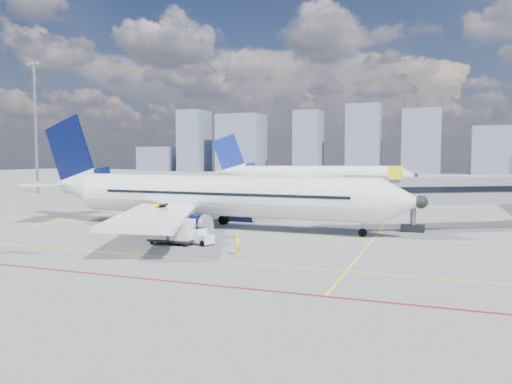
# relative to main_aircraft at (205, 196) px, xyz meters

# --- Properties ---
(ground) EXTENTS (420.00, 420.00, 0.00)m
(ground) POSITION_rel_main_aircraft_xyz_m (2.98, -8.63, -3.22)
(ground) COLOR slate
(ground) RESTS_ON ground
(apron_markings) EXTENTS (90.00, 35.12, 0.01)m
(apron_markings) POSITION_rel_main_aircraft_xyz_m (2.40, -12.54, -3.21)
(apron_markings) COLOR #FEF00D
(apron_markings) RESTS_ON ground
(jet_bridge) EXTENTS (23.55, 15.78, 6.30)m
(jet_bridge) POSITION_rel_main_aircraft_xyz_m (26.49, 8.28, 0.52)
(jet_bridge) COLOR gray
(jet_bridge) RESTS_ON ground
(floodlight_mast_nw) EXTENTS (3.20, 0.61, 25.45)m
(floodlight_mast_nw) POSITION_rel_main_aircraft_xyz_m (-52.02, 31.37, 10.37)
(floodlight_mast_nw) COLOR gray
(floodlight_mast_nw) RESTS_ON ground
(distant_skyline) EXTENTS (254.04, 15.88, 30.70)m
(distant_skyline) POSITION_rel_main_aircraft_xyz_m (-20.38, 181.37, 9.20)
(distant_skyline) COLOR slate
(distant_skyline) RESTS_ON ground
(main_aircraft) EXTENTS (42.24, 36.80, 12.31)m
(main_aircraft) POSITION_rel_main_aircraft_xyz_m (0.00, 0.00, 0.00)
(main_aircraft) COLOR white
(main_aircraft) RESTS_ON ground
(second_aircraft) EXTENTS (41.27, 35.12, 12.43)m
(second_aircraft) POSITION_rel_main_aircraft_xyz_m (-2.44, 55.47, 0.00)
(second_aircraft) COLOR white
(second_aircraft) RESTS_ON ground
(baggage_tug) EXTENTS (2.29, 1.87, 1.39)m
(baggage_tug) POSITION_rel_main_aircraft_xyz_m (4.11, -9.17, -2.55)
(baggage_tug) COLOR white
(baggage_tug) RESTS_ON ground
(cargo_dolly) EXTENTS (3.79, 1.73, 2.07)m
(cargo_dolly) POSITION_rel_main_aircraft_xyz_m (1.85, -9.82, -2.08)
(cargo_dolly) COLOR black
(cargo_dolly) RESTS_ON ground
(belt_loader) EXTENTS (6.90, 3.62, 2.79)m
(belt_loader) POSITION_rel_main_aircraft_xyz_m (-6.05, -3.08, -2.50)
(belt_loader) COLOR black
(belt_loader) RESTS_ON ground
(ramp_worker) EXTENTS (0.41, 0.61, 1.63)m
(ramp_worker) POSITION_rel_main_aircraft_xyz_m (8.65, -12.18, -2.40)
(ramp_worker) COLOR #FBF51A
(ramp_worker) RESTS_ON ground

